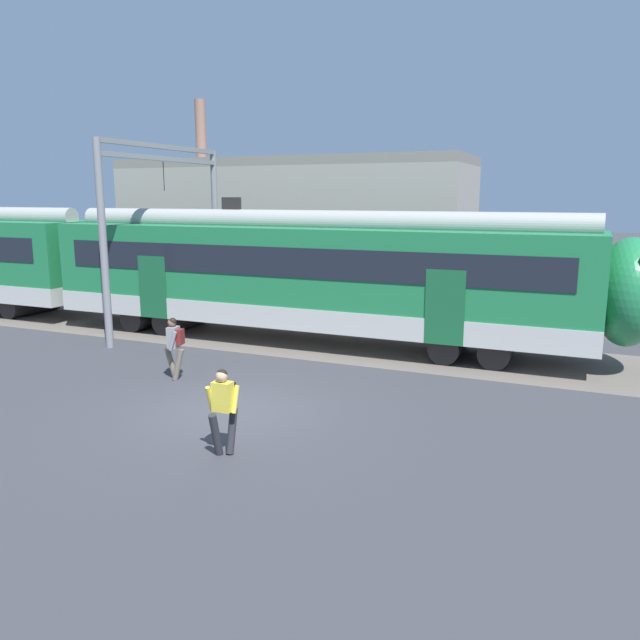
# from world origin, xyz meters

# --- Properties ---
(ground_plane) EXTENTS (160.00, 160.00, 0.00)m
(ground_plane) POSITION_xyz_m (0.00, 0.00, 0.00)
(ground_plane) COLOR #38383D
(track_bed) EXTENTS (80.00, 4.40, 0.01)m
(track_bed) POSITION_xyz_m (-12.35, 6.89, 0.01)
(track_bed) COLOR #605951
(track_bed) RESTS_ON ground
(pedestrian_grey) EXTENTS (0.69, 0.54, 1.67)m
(pedestrian_grey) POSITION_xyz_m (-2.68, 1.58, 0.99)
(pedestrian_grey) COLOR #6B6051
(pedestrian_grey) RESTS_ON ground
(pedestrian_yellow) EXTENTS (0.53, 0.64, 1.67)m
(pedestrian_yellow) POSITION_xyz_m (1.12, -2.10, 0.99)
(pedestrian_yellow) COLOR #28282D
(pedestrian_yellow) RESTS_ON ground
(catenary_gantry) EXTENTS (0.24, 6.64, 6.53)m
(catenary_gantry) POSITION_xyz_m (-6.77, 6.89, 4.31)
(catenary_gantry) COLOR gray
(catenary_gantry) RESTS_ON ground
(background_building) EXTENTS (15.84, 5.00, 9.20)m
(background_building) POSITION_xyz_m (-5.38, 14.32, 3.21)
(background_building) COLOR gray
(background_building) RESTS_ON ground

